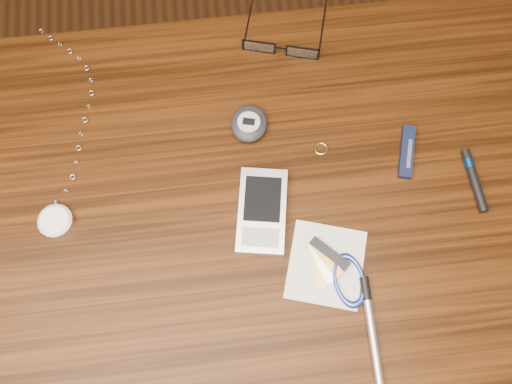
% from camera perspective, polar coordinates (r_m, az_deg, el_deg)
% --- Properties ---
extents(ground, '(3.80, 3.80, 0.00)m').
position_cam_1_polar(ground, '(1.53, -1.24, -11.32)').
color(ground, '#472814').
rests_on(ground, ground).
extents(desk, '(1.00, 0.70, 0.75)m').
position_cam_1_polar(desk, '(0.89, -2.10, -5.41)').
color(desk, '#321808').
rests_on(desk, ground).
extents(eyeglasses, '(0.15, 0.15, 0.03)m').
position_cam_1_polar(eyeglasses, '(0.91, 2.55, 14.38)').
color(eyeglasses, black).
rests_on(eyeglasses, desk).
extents(gold_ring, '(0.02, 0.02, 0.00)m').
position_cam_1_polar(gold_ring, '(0.84, 6.52, 4.31)').
color(gold_ring, tan).
rests_on(gold_ring, desk).
extents(pocket_watch, '(0.09, 0.35, 0.02)m').
position_cam_1_polar(pocket_watch, '(0.84, -19.28, -1.98)').
color(pocket_watch, silver).
rests_on(pocket_watch, desk).
extents(pda_phone, '(0.09, 0.13, 0.02)m').
position_cam_1_polar(pda_phone, '(0.79, 0.60, -1.94)').
color(pda_phone, silver).
rests_on(pda_phone, desk).
extents(pedometer, '(0.07, 0.07, 0.03)m').
position_cam_1_polar(pedometer, '(0.84, -0.69, 6.87)').
color(pedometer, black).
rests_on(pedometer, desk).
extents(notepad_keys, '(0.13, 0.14, 0.01)m').
position_cam_1_polar(notepad_keys, '(0.78, 8.17, -7.93)').
color(notepad_keys, silver).
rests_on(notepad_keys, desk).
extents(pocket_knife, '(0.04, 0.08, 0.01)m').
position_cam_1_polar(pocket_knife, '(0.85, 14.85, 3.89)').
color(pocket_knife, '#101734').
rests_on(pocket_knife, desk).
extents(silver_pen, '(0.02, 0.14, 0.01)m').
position_cam_1_polar(silver_pen, '(0.78, 11.40, -12.75)').
color(silver_pen, silver).
rests_on(silver_pen, desk).
extents(black_blue_pen, '(0.02, 0.09, 0.01)m').
position_cam_1_polar(black_blue_pen, '(0.87, 20.94, 1.30)').
color(black_blue_pen, black).
rests_on(black_blue_pen, desk).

